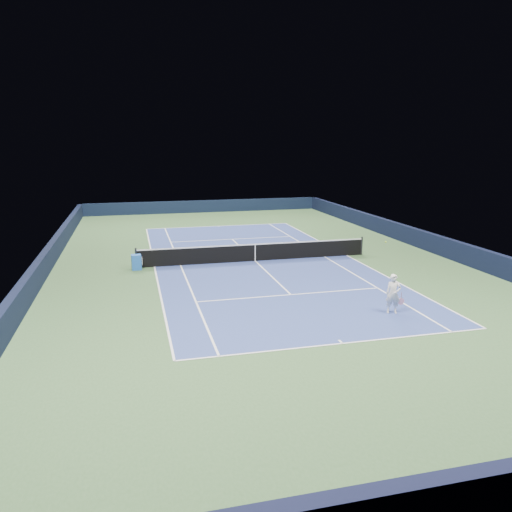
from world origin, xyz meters
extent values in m
plane|color=#36572F|center=(0.00, 0.00, 0.00)|extent=(40.00, 40.00, 0.00)
cube|color=black|center=(0.00, 19.82, 0.55)|extent=(22.00, 0.35, 1.10)
cube|color=black|center=(10.82, 0.00, 0.55)|extent=(0.35, 40.00, 1.10)
cube|color=black|center=(-10.82, 0.00, 0.55)|extent=(0.35, 40.00, 1.10)
cube|color=navy|center=(0.00, 0.00, 0.00)|extent=(10.97, 23.77, 0.01)
cube|color=white|center=(0.00, 11.88, 0.01)|extent=(10.97, 0.08, 0.00)
cube|color=white|center=(0.00, -11.88, 0.01)|extent=(10.97, 0.08, 0.00)
cube|color=white|center=(5.49, 0.00, 0.01)|extent=(0.08, 23.77, 0.00)
cube|color=white|center=(-5.49, 0.00, 0.01)|extent=(0.08, 23.77, 0.00)
cube|color=white|center=(4.12, 0.00, 0.01)|extent=(0.08, 23.77, 0.00)
cube|color=white|center=(-4.12, 0.00, 0.01)|extent=(0.08, 23.77, 0.00)
cube|color=white|center=(0.00, 6.40, 0.01)|extent=(8.23, 0.08, 0.00)
cube|color=white|center=(0.00, -6.40, 0.01)|extent=(8.23, 0.08, 0.00)
cube|color=white|center=(0.00, 0.00, 0.01)|extent=(0.08, 12.80, 0.00)
cube|color=white|center=(0.00, 11.73, 0.01)|extent=(0.08, 0.30, 0.00)
cube|color=white|center=(0.00, -11.73, 0.01)|extent=(0.08, 0.30, 0.00)
cylinder|color=black|center=(-6.40, 0.00, 0.54)|extent=(0.10, 0.10, 1.07)
cylinder|color=black|center=(6.40, 0.00, 0.54)|extent=(0.10, 0.10, 1.07)
cube|color=black|center=(0.00, 0.00, 0.46)|extent=(12.80, 0.03, 0.91)
cube|color=white|center=(0.00, 0.00, 0.94)|extent=(12.80, 0.04, 0.06)
cube|color=white|center=(0.00, 0.00, 0.46)|extent=(0.05, 0.04, 0.91)
cube|color=blue|center=(-6.40, -0.34, 0.40)|extent=(0.51, 0.47, 0.79)
cube|color=white|center=(-6.11, -0.34, 0.45)|extent=(0.02, 0.35, 0.35)
imported|color=white|center=(3.09, -9.57, 0.78)|extent=(0.65, 0.53, 1.54)
cylinder|color=pink|center=(3.41, -9.62, 0.70)|extent=(0.03, 0.03, 0.25)
cylinder|color=black|center=(3.41, -9.62, 0.46)|extent=(0.25, 0.02, 0.25)
cylinder|color=pink|center=(3.41, -9.62, 0.46)|extent=(0.27, 0.03, 0.27)
sphere|color=#ADD02C|center=(3.19, -8.57, 2.61)|extent=(0.07, 0.07, 0.07)
camera|label=1|loc=(-6.49, -26.04, 6.52)|focal=35.00mm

